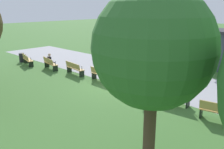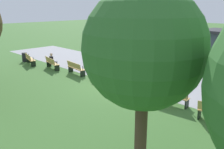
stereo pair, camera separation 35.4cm
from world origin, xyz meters
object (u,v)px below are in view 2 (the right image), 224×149
(bench_2, at_px, (76,68))
(bench_0, at_px, (30,59))
(bench_1, at_px, (52,63))
(trash_bin, at_px, (25,57))
(bench_4, at_px, (133,83))
(bench_6, at_px, (220,113))
(tree_0, at_px, (144,49))
(bench_3, at_px, (102,74))
(bench_5, at_px, (170,95))
(person_seated, at_px, (53,60))
(lamp_post, at_px, (130,43))

(bench_2, bearing_deg, bench_0, -164.06)
(bench_1, bearing_deg, trash_bin, -165.42)
(bench_0, bearing_deg, bench_4, 19.95)
(bench_1, bearing_deg, bench_2, 17.94)
(bench_2, distance_m, bench_6, 10.32)
(trash_bin, bearing_deg, bench_0, -8.81)
(bench_4, xyz_separation_m, tree_0, (5.18, -5.79, 3.29))
(bench_6, bearing_deg, bench_4, 164.05)
(bench_6, bearing_deg, bench_1, 170.02)
(bench_2, height_order, tree_0, tree_0)
(bench_0, relative_size, bench_1, 1.00)
(bench_6, bearing_deg, bench_3, 166.04)
(bench_5, height_order, person_seated, person_seated)
(bench_6, relative_size, trash_bin, 2.35)
(bench_5, bearing_deg, bench_2, 174.01)
(bench_4, bearing_deg, bench_2, 179.99)
(bench_1, xyz_separation_m, bench_3, (5.14, 0.54, 0.00))
(person_seated, xyz_separation_m, trash_bin, (-3.79, -0.49, -0.25))
(bench_2, relative_size, bench_6, 0.99)
(bench_4, xyz_separation_m, bench_6, (5.14, -0.54, 0.00))
(bench_2, relative_size, bench_5, 1.00)
(bench_1, xyz_separation_m, lamp_post, (6.44, 1.69, 2.04))
(bench_0, distance_m, bench_6, 15.41)
(bench_4, distance_m, trash_bin, 11.70)
(trash_bin, bearing_deg, person_seated, 7.35)
(bench_2, bearing_deg, bench_1, -166.05)
(bench_6, bearing_deg, person_seated, 169.26)
(tree_0, bearing_deg, lamp_post, 133.00)
(bench_6, bearing_deg, bench_5, 162.06)
(bench_2, relative_size, bench_3, 1.01)
(person_seated, height_order, tree_0, tree_0)
(bench_2, height_order, lamp_post, lamp_post)
(bench_5, relative_size, lamp_post, 0.51)
(bench_4, distance_m, lamp_post, 2.68)
(bench_0, xyz_separation_m, bench_1, (2.53, 0.53, 0.00))
(bench_6, bearing_deg, bench_0, 172.01)
(bench_0, bearing_deg, person_seated, 30.54)
(bench_2, height_order, bench_4, same)
(bench_0, distance_m, tree_0, 16.48)
(lamp_post, bearing_deg, bench_5, -18.95)
(bench_0, height_order, trash_bin, bench_0)
(tree_0, bearing_deg, person_seated, 157.44)
(lamp_post, bearing_deg, person_seated, -167.04)
(bench_3, xyz_separation_m, tree_0, (7.77, -5.79, 3.29))
(bench_1, bearing_deg, bench_5, 11.97)
(bench_0, distance_m, bench_5, 12.87)
(bench_4, relative_size, bench_6, 0.98)
(person_seated, bearing_deg, trash_bin, -162.66)
(bench_4, distance_m, bench_6, 5.17)
(bench_3, height_order, person_seated, person_seated)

